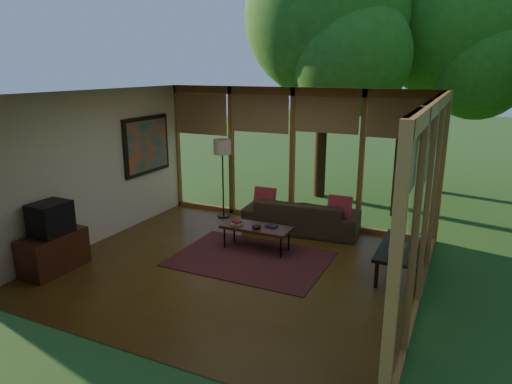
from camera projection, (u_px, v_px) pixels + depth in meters
The scene contains 25 objects.
floor at pixel (234, 267), 7.24m from camera, with size 5.50×5.50×0.00m, color brown.
ceiling at pixel (232, 93), 6.54m from camera, with size 5.50×5.50×0.00m, color silver.
wall_left at pixel (95, 168), 8.02m from camera, with size 0.04×5.00×2.70m, color beige.
wall_front at pixel (119, 238), 4.71m from camera, with size 5.50×0.04×2.70m, color beige.
window_wall_back at pixel (292, 157), 9.07m from camera, with size 5.50×0.12×2.70m, color olive.
window_wall_right at pixel (425, 207), 5.76m from camera, with size 0.12×5.00×2.70m, color olive.
tree_nw at pixel (326, 17), 10.27m from camera, with size 3.69×3.69×6.03m.
tree_ne at pixel (453, 34), 10.69m from camera, with size 3.20×3.20×5.45m.
rug at pixel (251, 259), 7.53m from camera, with size 2.48×1.76×0.01m, color maroon.
sofa at pixel (301, 216), 8.74m from camera, with size 2.17×0.85×0.63m, color #3A2C1D.
pillow_left at pixel (265, 198), 8.94m from camera, with size 0.41×0.14×0.41m, color maroon.
pillow_right at pixel (340, 208), 8.32m from camera, with size 0.42×0.14×0.42m, color maroon.
ct_book_lower at pixel (237, 223), 7.92m from camera, with size 0.18×0.14×0.03m, color beige.
ct_book_upper at pixel (237, 222), 7.92m from camera, with size 0.16×0.12×0.03m, color maroon.
ct_book_side at pixel (272, 226), 7.79m from camera, with size 0.18×0.14×0.03m, color black.
ct_bowl at pixel (256, 226), 7.71m from camera, with size 0.16×0.16×0.07m, color black.
media_cabinet at pixel (54, 252), 7.05m from camera, with size 0.50×1.00×0.60m, color #4C2314.
television at pixel (51, 218), 6.90m from camera, with size 0.45×0.55×0.50m, color black.
console_book_a at pixel (397, 253), 6.52m from camera, with size 0.22×0.16×0.08m, color #365F54.
console_book_b at pixel (402, 242), 6.91m from camera, with size 0.22×0.16×0.10m, color maroon.
console_book_c at pixel (405, 235), 7.26m from camera, with size 0.20×0.14×0.05m, color beige.
floor_lamp at pixel (222, 151), 9.32m from camera, with size 0.36×0.36×1.65m.
coffee_table at pixel (256, 228), 7.84m from camera, with size 1.20×0.50×0.43m.
side_console at pixel (401, 249), 6.89m from camera, with size 0.60×1.40×0.46m.
wall_painting at pixel (147, 145), 9.18m from camera, with size 0.06×1.35×1.15m.
Camera 1 is at (3.16, -5.89, 3.05)m, focal length 32.00 mm.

